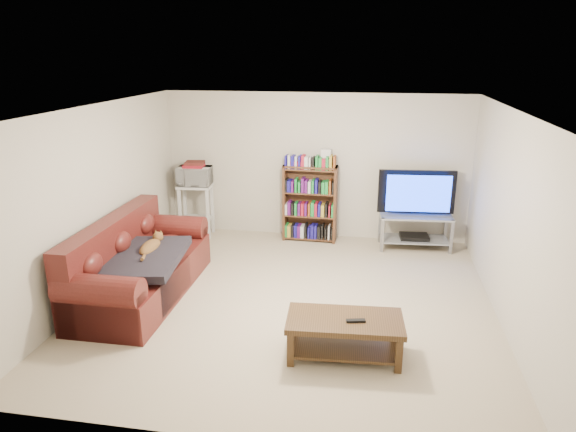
% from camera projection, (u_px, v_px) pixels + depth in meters
% --- Properties ---
extents(floor, '(5.00, 5.00, 0.00)m').
position_uv_depth(floor, '(291.00, 301.00, 6.51)').
color(floor, '#C1B090').
rests_on(floor, ground).
extents(ceiling, '(5.00, 5.00, 0.00)m').
position_uv_depth(ceiling, '(291.00, 109.00, 5.77)').
color(ceiling, white).
rests_on(ceiling, ground).
extents(wall_back, '(5.00, 0.00, 5.00)m').
position_uv_depth(wall_back, '(315.00, 166.00, 8.49)').
color(wall_back, beige).
rests_on(wall_back, ground).
extents(wall_front, '(5.00, 0.00, 5.00)m').
position_uv_depth(wall_front, '(236.00, 310.00, 3.80)').
color(wall_front, beige).
rests_on(wall_front, ground).
extents(wall_left, '(0.00, 5.00, 5.00)m').
position_uv_depth(wall_left, '(97.00, 201.00, 6.54)').
color(wall_left, beige).
rests_on(wall_left, ground).
extents(wall_right, '(0.00, 5.00, 5.00)m').
position_uv_depth(wall_right, '(511.00, 222.00, 5.74)').
color(wall_right, beige).
rests_on(wall_right, ground).
extents(sofa, '(1.03, 2.37, 1.01)m').
position_uv_depth(sofa, '(136.00, 269.00, 6.59)').
color(sofa, '#511814').
rests_on(sofa, floor).
extents(blanket, '(1.01, 1.26, 0.20)m').
position_uv_depth(blanket, '(143.00, 258.00, 6.34)').
color(blanket, black).
rests_on(blanket, sofa).
extents(cat, '(0.26, 0.65, 0.19)m').
position_uv_depth(cat, '(150.00, 248.00, 6.52)').
color(cat, brown).
rests_on(cat, sofa).
extents(coffee_table, '(1.22, 0.66, 0.43)m').
position_uv_depth(coffee_table, '(345.00, 330.00, 5.26)').
color(coffee_table, '#3C2815').
rests_on(coffee_table, floor).
extents(remote, '(0.20, 0.09, 0.02)m').
position_uv_depth(remote, '(356.00, 321.00, 5.15)').
color(remote, black).
rests_on(remote, coffee_table).
extents(tv_stand, '(1.15, 0.59, 0.56)m').
position_uv_depth(tv_stand, '(415.00, 226.00, 8.15)').
color(tv_stand, '#999EA3').
rests_on(tv_stand, floor).
extents(television, '(1.21, 0.25, 0.69)m').
position_uv_depth(television, '(418.00, 194.00, 7.98)').
color(television, black).
rests_on(television, tv_stand).
extents(dvd_player, '(0.47, 0.35, 0.06)m').
position_uv_depth(dvd_player, '(414.00, 237.00, 8.20)').
color(dvd_player, black).
rests_on(dvd_player, tv_stand).
extents(bookshelf, '(0.89, 0.30, 1.27)m').
position_uv_depth(bookshelf, '(310.00, 202.00, 8.42)').
color(bookshelf, '#502F1B').
rests_on(bookshelf, floor).
extents(shelf_clutter, '(0.65, 0.20, 0.28)m').
position_uv_depth(shelf_clutter, '(317.00, 159.00, 8.19)').
color(shelf_clutter, silver).
rests_on(shelf_clutter, bookshelf).
extents(microwave_stand, '(0.59, 0.45, 0.89)m').
position_uv_depth(microwave_stand, '(196.00, 203.00, 8.68)').
color(microwave_stand, silver).
rests_on(microwave_stand, floor).
extents(microwave, '(0.58, 0.42, 0.30)m').
position_uv_depth(microwave, '(194.00, 176.00, 8.53)').
color(microwave, silver).
rests_on(microwave, microwave_stand).
extents(game_boxes, '(0.35, 0.31, 0.05)m').
position_uv_depth(game_boxes, '(194.00, 166.00, 8.48)').
color(game_boxes, maroon).
rests_on(game_boxes, microwave).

